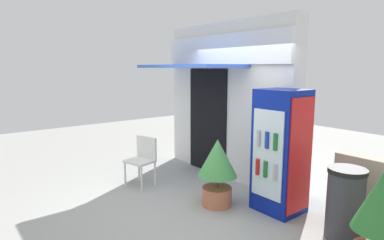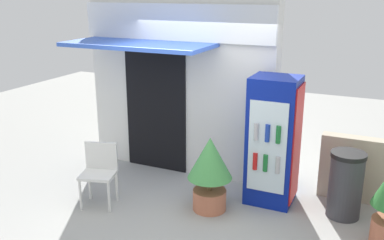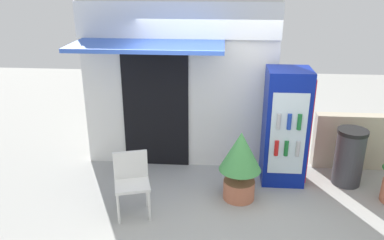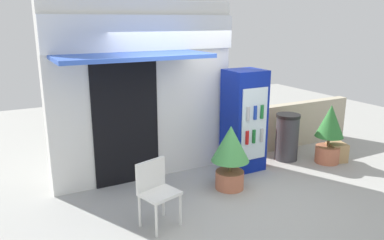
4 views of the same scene
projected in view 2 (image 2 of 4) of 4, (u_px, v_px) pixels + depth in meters
name	position (u px, v px, depth m)	size (l,w,h in m)	color
ground	(178.00, 211.00, 6.03)	(16.00, 16.00, 0.00)	#A3A39E
storefront_building	(179.00, 80.00, 7.04)	(3.19, 1.33, 2.99)	silver
drink_cooler	(273.00, 141.00, 6.08)	(0.67, 0.66, 1.83)	navy
plastic_chair	(100.00, 169.00, 6.12)	(0.56, 0.52, 0.89)	silver
potted_plant_near_shop	(210.00, 167.00, 5.91)	(0.62, 0.62, 1.06)	#BC6B4C
trash_bin	(345.00, 185.00, 5.78)	(0.46, 0.46, 0.92)	#38383D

